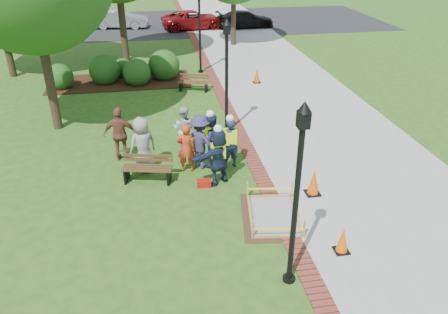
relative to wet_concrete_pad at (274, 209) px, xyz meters
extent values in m
plane|color=#285116|center=(-1.56, 0.59, -0.23)|extent=(100.00, 100.00, 0.00)
cube|color=#9E9E99|center=(3.44, 10.59, -0.22)|extent=(6.00, 60.00, 0.02)
cube|color=maroon|center=(0.19, 10.59, -0.22)|extent=(0.50, 60.00, 0.03)
cube|color=#381E0F|center=(-4.56, 12.59, -0.21)|extent=(7.00, 3.00, 0.05)
cube|color=black|center=(-1.56, 27.59, -0.23)|extent=(36.00, 12.00, 0.01)
cube|color=#47331E|center=(0.00, 0.00, -0.23)|extent=(2.02, 2.53, 0.01)
cube|color=gray|center=(0.00, 0.00, -0.21)|extent=(1.45, 1.96, 0.04)
cube|color=tan|center=(0.00, 0.00, -0.19)|extent=(1.59, 2.09, 0.08)
cube|color=tan|center=(0.00, 0.00, 0.04)|extent=(1.62, 2.13, 0.55)
cube|color=yellow|center=(0.00, 0.00, 0.07)|extent=(1.57, 2.07, 0.06)
cube|color=#4F381B|center=(-3.33, 2.46, 0.23)|extent=(1.59, 0.78, 0.04)
cube|color=#4F381B|center=(-3.28, 2.70, 0.47)|extent=(1.50, 0.38, 0.24)
cube|color=black|center=(-3.33, 2.46, -0.01)|extent=(1.46, 0.81, 0.45)
cube|color=brown|center=(-1.02, 10.63, 0.21)|extent=(1.49, 0.87, 0.04)
cube|color=brown|center=(-0.95, 10.84, 0.42)|extent=(1.37, 0.51, 0.23)
cube|color=black|center=(-1.02, 10.63, -0.02)|extent=(1.38, 0.88, 0.42)
cube|color=black|center=(1.24, -1.69, -0.21)|extent=(0.36, 0.36, 0.05)
cone|color=#F25607|center=(1.24, -1.69, 0.14)|extent=(0.28, 0.28, 0.66)
cube|color=black|center=(1.44, 0.89, -0.21)|extent=(0.43, 0.43, 0.06)
cone|color=#E65507|center=(1.44, 0.89, 0.21)|extent=(0.34, 0.34, 0.78)
cube|color=black|center=(2.26, 11.29, -0.21)|extent=(0.38, 0.38, 0.05)
cone|color=#E44A07|center=(2.26, 11.29, 0.17)|extent=(0.30, 0.30, 0.70)
cube|color=#A2150C|center=(-1.66, 1.88, -0.13)|extent=(0.45, 0.28, 0.22)
cylinder|color=black|center=(-0.31, -2.41, 1.67)|extent=(0.12, 0.12, 3.80)
cube|color=black|center=(-0.31, -2.41, 3.67)|extent=(0.22, 0.22, 0.32)
cone|color=black|center=(-0.31, -2.41, 3.92)|extent=(0.28, 0.28, 0.22)
cylinder|color=black|center=(-0.31, -2.41, -0.18)|extent=(0.28, 0.28, 0.10)
cylinder|color=black|center=(-0.31, 5.59, 1.67)|extent=(0.12, 0.12, 3.80)
cube|color=black|center=(-0.31, 5.59, 3.67)|extent=(0.22, 0.22, 0.32)
cone|color=black|center=(-0.31, 5.59, 3.92)|extent=(0.28, 0.28, 0.22)
cylinder|color=black|center=(-0.31, 5.59, -0.18)|extent=(0.28, 0.28, 0.10)
cylinder|color=black|center=(-0.31, 13.59, 1.67)|extent=(0.12, 0.12, 3.80)
cylinder|color=black|center=(-0.31, 13.59, -0.18)|extent=(0.28, 0.28, 0.10)
cylinder|color=#3D2D1E|center=(-6.74, 7.17, 2.15)|extent=(0.34, 0.34, 4.77)
cylinder|color=#3D2D1E|center=(-4.36, 16.77, 2.34)|extent=(0.39, 0.39, 5.15)
cylinder|color=#3D2D1E|center=(2.60, 19.39, 1.82)|extent=(0.33, 0.33, 4.11)
cylinder|color=#3D2D1E|center=(-10.15, 14.56, 2.40)|extent=(0.36, 0.36, 5.26)
sphere|color=#204F16|center=(-7.36, 12.09, -0.23)|extent=(1.31, 1.31, 1.31)
sphere|color=#204F16|center=(-5.26, 12.61, -0.23)|extent=(1.53, 1.53, 1.53)
sphere|color=#204F16|center=(-3.67, 12.10, -0.23)|extent=(1.38, 1.38, 1.38)
sphere|color=#204F16|center=(-2.30, 12.82, -0.23)|extent=(1.61, 1.61, 1.61)
sphere|color=#204F16|center=(-4.42, 13.51, -0.23)|extent=(1.04, 1.04, 1.04)
imported|color=gray|center=(-3.42, 3.16, 0.69)|extent=(0.70, 0.60, 1.85)
imported|color=red|center=(-2.07, 2.94, 0.57)|extent=(0.55, 0.39, 1.61)
imported|color=beige|center=(-2.02, 4.39, 0.59)|extent=(0.62, 0.55, 1.64)
imported|color=brown|center=(-4.15, 4.09, 0.70)|extent=(0.63, 0.44, 1.86)
imported|color=#302E51|center=(-1.59, 3.10, 0.68)|extent=(0.69, 0.66, 1.83)
imported|color=#1B2948|center=(-1.19, 2.03, 0.66)|extent=(0.68, 0.58, 1.79)
cube|color=#D3FE15|center=(-1.19, 2.03, 0.92)|extent=(0.42, 0.26, 0.52)
sphere|color=white|center=(-1.19, 2.03, 1.58)|extent=(0.25, 0.25, 0.25)
imported|color=#191E43|center=(-0.67, 2.95, 0.61)|extent=(0.61, 0.47, 1.70)
cube|color=#D3FE15|center=(-0.67, 2.95, 0.85)|extent=(0.42, 0.26, 0.52)
sphere|color=white|center=(-0.67, 2.95, 1.49)|extent=(0.25, 0.25, 0.25)
imported|color=#161A3A|center=(-1.27, 3.13, 0.67)|extent=(0.67, 0.55, 1.81)
cube|color=#D3FE15|center=(-1.27, 3.13, 0.93)|extent=(0.42, 0.26, 0.52)
sphere|color=white|center=(-1.27, 3.13, 1.60)|extent=(0.25, 0.25, 0.25)
imported|color=#28292B|center=(-9.74, 25.98, -0.23)|extent=(2.70, 4.64, 1.42)
imported|color=#A4A4A9|center=(-4.96, 26.13, -0.23)|extent=(2.56, 4.74, 1.47)
imported|color=maroon|center=(0.58, 24.98, -0.23)|extent=(2.59, 4.76, 1.48)
imported|color=black|center=(4.55, 24.65, -0.23)|extent=(2.23, 4.45, 1.40)
camera|label=1|loc=(-2.98, -9.40, 6.79)|focal=35.00mm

